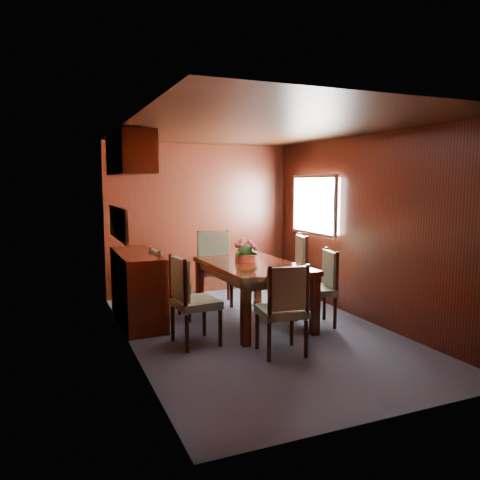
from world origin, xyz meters
name	(u,v)px	position (x,y,z in m)	size (l,w,h in m)	color
ground	(259,332)	(0.00, 0.00, 0.00)	(4.50, 4.50, 0.00)	#36394A
room_shell	(240,195)	(-0.10, 0.33, 1.63)	(3.06, 4.52, 2.41)	black
sideboard	(137,287)	(-1.25, 1.00, 0.45)	(0.48, 1.40, 0.90)	black
dining_table	(253,272)	(0.10, 0.40, 0.66)	(1.07, 1.67, 0.77)	black
chair_left_near	(189,296)	(-0.89, -0.10, 0.56)	(0.51, 0.52, 1.00)	black
chair_left_far	(165,281)	(-0.92, 0.89, 0.53)	(0.46, 0.48, 0.95)	black
chair_right_near	(321,283)	(0.86, -0.02, 0.53)	(0.53, 0.54, 0.96)	black
chair_right_far	(293,268)	(0.85, 0.70, 0.60)	(0.62, 0.63, 1.07)	black
chair_head	(284,305)	(-0.08, -0.79, 0.54)	(0.51, 0.49, 0.97)	black
chair_foot	(214,263)	(-0.02, 1.52, 0.60)	(0.62, 0.60, 1.07)	black
flower_centerpiece	(246,250)	(0.08, 0.58, 0.92)	(0.31, 0.31, 0.31)	#C8573D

